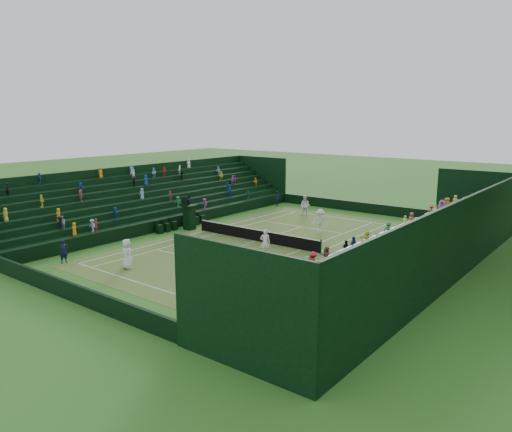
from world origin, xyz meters
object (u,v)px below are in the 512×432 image
at_px(tennis_net, 256,235).
at_px(player_near_east, 265,243).
at_px(umpire_chair, 189,214).
at_px(player_far_west, 305,206).
at_px(player_near_west, 127,254).
at_px(player_far_east, 320,221).

distance_m(tennis_net, player_near_east, 4.25).
distance_m(umpire_chair, player_near_east, 10.44).
bearing_deg(tennis_net, player_far_west, 102.58).
height_order(player_near_west, player_far_west, player_far_west).
relative_size(player_near_west, player_far_east, 0.97).
height_order(tennis_net, umpire_chair, umpire_chair).
xyz_separation_m(player_near_east, player_far_east, (-0.68, 8.41, 0.03)).
bearing_deg(player_far_east, player_near_east, -120.05).
distance_m(player_near_west, player_near_east, 9.24).
xyz_separation_m(umpire_chair, player_near_west, (4.93, -10.31, -0.37)).
bearing_deg(tennis_net, player_near_east, -43.26).
height_order(player_far_west, player_far_east, player_far_east).
relative_size(umpire_chair, player_far_east, 1.57).
height_order(player_near_east, player_far_east, player_far_east).
relative_size(player_near_west, player_far_west, 0.97).
distance_m(player_near_east, player_far_west, 14.71).
distance_m(player_far_west, player_far_east, 7.11).
bearing_deg(player_near_east, player_far_east, -122.53).
distance_m(player_near_west, player_far_west, 21.32).
xyz_separation_m(umpire_chair, player_far_west, (4.62, 11.01, -0.35)).
bearing_deg(player_far_west, player_far_east, -56.79).
height_order(tennis_net, player_near_east, player_near_east).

